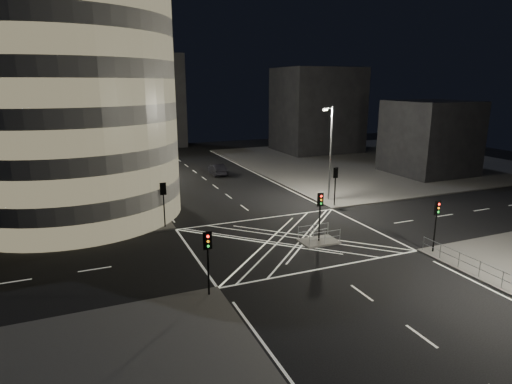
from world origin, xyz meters
name	(u,v)px	position (x,y,z in m)	size (l,w,h in m)	color
ground	(288,240)	(0.00, 0.00, 0.00)	(120.00, 120.00, 0.00)	black
sidewalk_far_right	(372,161)	(29.00, 27.00, 0.07)	(42.00, 42.00, 0.15)	#514F4C
central_island	(319,241)	(2.00, -1.50, 0.07)	(3.00, 2.00, 0.15)	slate
office_tower_curved	(10,81)	(-20.74, 18.74, 12.65)	(30.00, 29.00, 27.20)	gray
office_block_rear	(22,92)	(-22.00, 42.00, 11.15)	(24.00, 16.00, 22.00)	gray
building_right_far	(317,110)	(26.00, 40.00, 7.65)	(14.00, 12.00, 15.00)	black
building_right_near	(430,137)	(30.00, 16.00, 5.15)	(10.00, 10.00, 10.00)	black
building_far_end	(136,101)	(-4.00, 58.00, 9.00)	(18.00, 8.00, 18.00)	black
tree_a	(138,171)	(-10.50, 9.00, 4.86)	(4.03, 4.03, 7.04)	black
tree_b	(130,154)	(-10.50, 15.00, 5.57)	(5.27, 5.27, 8.46)	black
tree_c	(124,152)	(-10.50, 21.00, 4.88)	(3.74, 3.74, 6.90)	black
tree_d	(118,142)	(-10.50, 27.00, 5.24)	(5.45, 5.45, 8.24)	black
tree_e	(115,146)	(-10.50, 33.00, 3.95)	(3.73, 3.73, 5.95)	black
traffic_signal_fl	(163,196)	(-8.80, 6.80, 2.91)	(0.55, 0.22, 4.00)	black
traffic_signal_nl	(208,252)	(-8.80, -6.80, 2.91)	(0.55, 0.22, 4.00)	black
traffic_signal_fr	(335,179)	(8.80, 6.80, 2.91)	(0.55, 0.22, 4.00)	black
traffic_signal_nr	(436,217)	(8.80, -6.80, 2.91)	(0.55, 0.22, 4.00)	black
traffic_signal_island	(320,208)	(2.00, -1.50, 2.91)	(0.55, 0.22, 4.00)	black
street_lamp_left_near	(145,158)	(-9.44, 12.00, 5.54)	(1.25, 0.25, 10.00)	slate
street_lamp_left_far	(124,137)	(-9.44, 30.00, 5.54)	(1.25, 0.25, 10.00)	slate
street_lamp_right_far	(330,151)	(9.44, 9.00, 5.54)	(1.25, 0.25, 10.00)	slate
railing_near_right	(491,274)	(8.30, -12.15, 0.70)	(0.06, 11.70, 1.10)	slate
railing_island_south	(325,238)	(2.00, -2.40, 0.70)	(2.80, 0.06, 1.10)	slate
railing_island_north	(313,231)	(2.00, -0.60, 0.70)	(2.80, 0.06, 1.10)	slate
sedan	(217,169)	(2.41, 26.67, 0.77)	(1.64, 4.69, 1.55)	black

